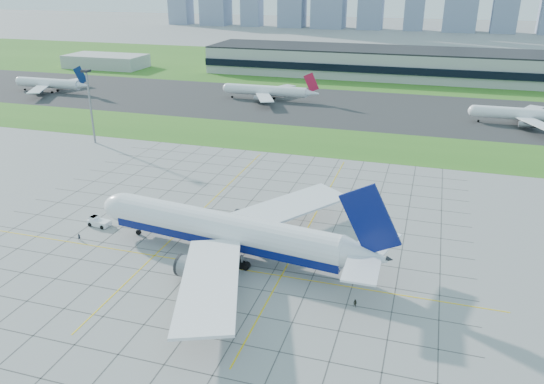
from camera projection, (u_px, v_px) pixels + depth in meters
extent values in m
plane|color=#9C9D97|center=(202.00, 258.00, 111.25)|extent=(1400.00, 1400.00, 0.00)
cube|color=#30681D|center=(304.00, 140.00, 190.86)|extent=(700.00, 35.00, 0.04)
cube|color=#383838|center=(333.00, 106.00, 239.51)|extent=(700.00, 75.00, 0.04)
cube|color=#30681D|center=(366.00, 68.00, 336.82)|extent=(700.00, 145.00, 0.04)
cube|color=#474744|center=(42.00, 211.00, 133.09)|extent=(0.18, 130.00, 0.02)
cube|color=#474744|center=(70.00, 215.00, 130.93)|extent=(0.18, 130.00, 0.02)
cube|color=#474744|center=(98.00, 219.00, 128.76)|extent=(0.18, 130.00, 0.02)
cube|color=#474744|center=(127.00, 224.00, 126.59)|extent=(0.18, 130.00, 0.02)
cube|color=#474744|center=(157.00, 228.00, 124.43)|extent=(0.18, 130.00, 0.02)
cube|color=#474744|center=(188.00, 232.00, 122.26)|extent=(0.18, 130.00, 0.02)
cube|color=#474744|center=(220.00, 237.00, 120.09)|extent=(0.18, 130.00, 0.02)
cube|color=#474744|center=(253.00, 242.00, 117.92)|extent=(0.18, 130.00, 0.02)
cube|color=#474744|center=(288.00, 247.00, 115.76)|extent=(0.18, 130.00, 0.02)
cube|color=#474744|center=(324.00, 252.00, 113.59)|extent=(0.18, 130.00, 0.02)
cube|color=#474744|center=(361.00, 257.00, 111.42)|extent=(0.18, 130.00, 0.02)
cube|color=#474744|center=(400.00, 263.00, 109.26)|extent=(0.18, 130.00, 0.02)
cube|color=#474744|center=(440.00, 269.00, 107.09)|extent=(0.18, 130.00, 0.02)
cube|color=#474744|center=(118.00, 354.00, 82.94)|extent=(110.00, 0.18, 0.02)
cube|color=#474744|center=(144.00, 325.00, 90.02)|extent=(110.00, 0.18, 0.02)
cube|color=#474744|center=(166.00, 299.00, 97.09)|extent=(110.00, 0.18, 0.02)
cube|color=#474744|center=(185.00, 277.00, 104.17)|extent=(110.00, 0.18, 0.02)
cube|color=#474744|center=(202.00, 258.00, 111.25)|extent=(110.00, 0.18, 0.02)
cube|color=#474744|center=(216.00, 241.00, 118.32)|extent=(110.00, 0.18, 0.02)
cube|color=#474744|center=(229.00, 226.00, 125.40)|extent=(110.00, 0.18, 0.02)
cube|color=#474744|center=(241.00, 213.00, 132.48)|extent=(110.00, 0.18, 0.02)
cube|color=#474744|center=(251.00, 201.00, 139.55)|extent=(110.00, 0.18, 0.02)
cube|color=#474744|center=(261.00, 190.00, 146.63)|extent=(110.00, 0.18, 0.02)
cube|color=#474744|center=(269.00, 180.00, 153.71)|extent=(110.00, 0.18, 0.02)
cube|color=#474744|center=(277.00, 171.00, 160.78)|extent=(110.00, 0.18, 0.02)
cube|color=#474744|center=(284.00, 162.00, 167.86)|extent=(110.00, 0.18, 0.02)
cube|color=yellow|center=(198.00, 262.00, 109.47)|extent=(120.00, 0.25, 0.03)
cube|color=yellow|center=(198.00, 214.00, 131.64)|extent=(0.25, 100.00, 0.03)
cube|color=yellow|center=(307.00, 229.00, 124.06)|extent=(0.25, 100.00, 0.03)
cube|color=#B7B7B2|center=(432.00, 65.00, 301.03)|extent=(260.00, 42.00, 15.00)
cube|color=black|center=(430.00, 72.00, 282.20)|extent=(260.00, 1.00, 4.00)
cube|color=black|center=(433.00, 51.00, 298.03)|extent=(260.00, 42.00, 0.80)
cube|color=#B7B7B2|center=(106.00, 61.00, 338.84)|extent=(50.00, 25.00, 8.00)
cylinder|color=gray|center=(91.00, 108.00, 182.97)|extent=(0.70, 0.70, 25.00)
cube|color=black|center=(86.00, 71.00, 178.14)|extent=(2.50, 2.50, 0.80)
cube|color=#7F8CA6|center=(507.00, 1.00, 531.58)|extent=(24.00, 21.60, 62.00)
cylinder|color=white|center=(225.00, 228.00, 110.17)|extent=(51.73, 13.17, 6.69)
cube|color=#081359|center=(226.00, 237.00, 110.98)|extent=(51.68, 12.73, 1.78)
ellipsoid|color=white|center=(126.00, 208.00, 119.95)|extent=(11.47, 8.00, 6.69)
cube|color=black|center=(117.00, 204.00, 120.68)|extent=(2.89, 3.85, 0.67)
cone|color=white|center=(364.00, 256.00, 98.78)|extent=(9.66, 7.44, 6.36)
cube|color=#081359|center=(370.00, 220.00, 95.73)|extent=(12.13, 2.10, 14.23)
cube|color=white|center=(288.00, 207.00, 123.08)|extent=(25.55, 31.62, 1.08)
cube|color=white|center=(210.00, 282.00, 93.00)|extent=(19.53, 32.80, 1.08)
cylinder|color=slate|center=(251.00, 221.00, 121.31)|extent=(7.73, 5.13, 4.24)
cylinder|color=slate|center=(196.00, 269.00, 101.57)|extent=(7.73, 5.13, 4.24)
cylinder|color=gray|center=(138.00, 229.00, 120.71)|extent=(0.45, 0.45, 2.90)
cylinder|color=black|center=(139.00, 232.00, 121.03)|extent=(1.29, 0.71, 1.23)
cylinder|color=black|center=(257.00, 250.00, 113.15)|extent=(1.61, 1.51, 1.45)
cylinder|color=black|center=(242.00, 265.00, 107.13)|extent=(1.61, 1.51, 1.45)
cube|color=white|center=(99.00, 223.00, 125.26)|extent=(5.69, 3.19, 1.26)
cube|color=white|center=(94.00, 218.00, 125.47)|extent=(1.86, 2.17, 0.99)
cube|color=black|center=(94.00, 217.00, 125.40)|extent=(1.66, 1.97, 0.63)
cube|color=gray|center=(112.00, 227.00, 123.88)|extent=(2.70, 0.51, 0.16)
cylinder|color=black|center=(97.00, 221.00, 127.05)|extent=(1.04, 0.57, 0.99)
cylinder|color=black|center=(90.00, 224.00, 125.08)|extent=(1.04, 0.57, 0.99)
cylinder|color=black|center=(109.00, 223.00, 125.68)|extent=(1.04, 0.57, 0.99)
cylinder|color=black|center=(102.00, 227.00, 123.70)|extent=(1.04, 0.57, 0.99)
imported|color=black|center=(79.00, 237.00, 118.51)|extent=(0.63, 0.68, 1.56)
imported|color=black|center=(355.00, 303.00, 94.50)|extent=(0.95, 0.88, 1.57)
cylinder|color=white|center=(49.00, 83.00, 267.22)|extent=(34.79, 4.80, 4.80)
cube|color=#081F54|center=(80.00, 75.00, 260.08)|extent=(7.46, 0.40, 9.15)
cube|color=white|center=(67.00, 81.00, 276.60)|extent=(13.89, 20.66, 0.40)
cube|color=white|center=(38.00, 89.00, 257.13)|extent=(13.89, 20.66, 0.40)
cylinder|color=black|center=(58.00, 91.00, 269.90)|extent=(1.00, 1.00, 1.00)
cylinder|color=black|center=(52.00, 92.00, 266.00)|extent=(1.00, 1.00, 1.00)
cylinder|color=white|center=(266.00, 91.00, 250.18)|extent=(39.01, 4.80, 4.80)
cube|color=#BA1538|center=(311.00, 82.00, 242.41)|extent=(7.46, 0.40, 9.15)
cube|color=white|center=(278.00, 88.00, 259.48)|extent=(13.89, 20.66, 0.40)
cube|color=white|center=(265.00, 97.00, 240.02)|extent=(13.89, 20.66, 0.40)
cylinder|color=black|center=(274.00, 98.00, 252.76)|extent=(1.00, 1.00, 1.00)
cylinder|color=black|center=(271.00, 100.00, 248.87)|extent=(1.00, 1.00, 1.00)
cylinder|color=white|center=(526.00, 114.00, 207.64)|extent=(38.78, 4.80, 4.80)
cube|color=white|center=(530.00, 110.00, 216.95)|extent=(13.89, 20.66, 0.40)
cube|color=white|center=(538.00, 124.00, 197.49)|extent=(13.89, 20.66, 0.40)
cylinder|color=black|center=(533.00, 123.00, 210.23)|extent=(1.00, 1.00, 1.00)
cylinder|color=black|center=(534.00, 126.00, 206.34)|extent=(1.00, 1.00, 1.00)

